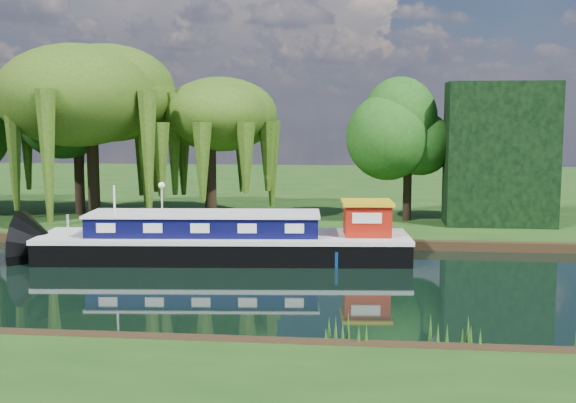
# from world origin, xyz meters

# --- Properties ---
(ground) EXTENTS (120.00, 120.00, 0.00)m
(ground) POSITION_xyz_m (0.00, 0.00, 0.00)
(ground) COLOR black
(far_bank) EXTENTS (120.00, 52.00, 0.45)m
(far_bank) POSITION_xyz_m (0.00, 34.00, 0.23)
(far_bank) COLOR #183B10
(far_bank) RESTS_ON ground
(dutch_barge) EXTENTS (17.19, 5.32, 3.57)m
(dutch_barge) POSITION_xyz_m (5.23, 4.76, 0.88)
(dutch_barge) COLOR black
(dutch_barge) RESTS_ON ground
(narrowboat) EXTENTS (11.24, 3.62, 1.62)m
(narrowboat) POSITION_xyz_m (5.05, 5.13, 0.58)
(narrowboat) COLOR navy
(narrowboat) RESTS_ON ground
(willow_left) EXTENTS (8.17, 8.17, 9.80)m
(willow_left) POSITION_xyz_m (-4.49, 13.49, 7.57)
(willow_left) COLOR black
(willow_left) RESTS_ON far_bank
(willow_right) EXTENTS (6.22, 6.22, 7.57)m
(willow_right) POSITION_xyz_m (2.24, 14.91, 5.98)
(willow_right) COLOR black
(willow_right) RESTS_ON far_bank
(tree_far_mid) EXTENTS (5.36, 5.36, 8.78)m
(tree_far_mid) POSITION_xyz_m (-6.23, 15.61, 6.50)
(tree_far_mid) COLOR black
(tree_far_mid) RESTS_ON far_bank
(tree_far_right) EXTENTS (4.37, 4.37, 7.15)m
(tree_far_right) POSITION_xyz_m (13.96, 15.16, 5.38)
(tree_far_right) COLOR black
(tree_far_right) RESTS_ON far_bank
(conifer_hedge) EXTENTS (6.00, 3.00, 8.00)m
(conifer_hedge) POSITION_xyz_m (19.00, 14.00, 4.45)
(conifer_hedge) COLOR black
(conifer_hedge) RESTS_ON far_bank
(lamppost) EXTENTS (0.36, 0.36, 2.56)m
(lamppost) POSITION_xyz_m (0.50, 10.50, 2.42)
(lamppost) COLOR silver
(lamppost) RESTS_ON far_bank
(mooring_posts) EXTENTS (19.16, 0.16, 1.00)m
(mooring_posts) POSITION_xyz_m (-0.50, 8.40, 0.95)
(mooring_posts) COLOR silver
(mooring_posts) RESTS_ON far_bank
(reeds_near) EXTENTS (33.70, 1.50, 1.10)m
(reeds_near) POSITION_xyz_m (6.87, -7.57, 0.55)
(reeds_near) COLOR #1D5015
(reeds_near) RESTS_ON ground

